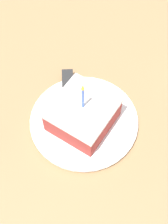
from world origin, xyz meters
The scene contains 4 objects.
ground_plane centered at (0.00, 0.00, -0.02)m, with size 2.40×2.40×0.04m.
plate centered at (-0.01, 0.01, 0.01)m, with size 0.21×0.21×0.01m.
cake_slice centered at (-0.01, 0.00, 0.04)m, with size 0.11×0.11×0.12m.
fork centered at (-0.06, 0.03, 0.02)m, with size 0.11×0.14×0.00m.
Camera 1 is at (0.16, -0.25, 0.55)m, focal length 50.00 mm.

